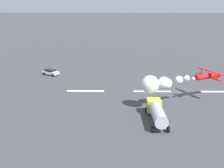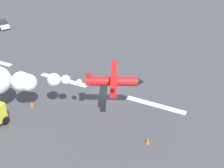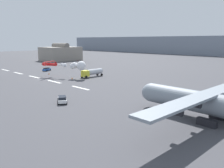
% 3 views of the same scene
% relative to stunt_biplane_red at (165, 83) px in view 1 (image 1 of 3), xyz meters
% --- Properties ---
extents(ground_plane, '(440.00, 440.00, 0.00)m').
position_rel_stunt_biplane_red_xyz_m(ground_plane, '(-5.96, -8.84, -4.69)').
color(ground_plane, '#424247').
rests_on(ground_plane, ground).
extents(runway_stripe_2, '(8.00, 0.90, 0.01)m').
position_rel_stunt_biplane_red_xyz_m(runway_stripe_2, '(-13.11, -8.84, -4.68)').
color(runway_stripe_2, white).
rests_on(runway_stripe_2, ground).
extents(runway_stripe_3, '(8.00, 0.90, 0.01)m').
position_rel_stunt_biplane_red_xyz_m(runway_stripe_3, '(1.19, -8.84, -4.68)').
color(runway_stripe_3, white).
rests_on(runway_stripe_3, ground).
extents(runway_stripe_4, '(8.00, 0.90, 0.01)m').
position_rel_stunt_biplane_red_xyz_m(runway_stripe_4, '(15.48, -8.84, -4.68)').
color(runway_stripe_4, white).
rests_on(runway_stripe_4, ground).
extents(stunt_biplane_red, '(17.03, 10.55, 3.26)m').
position_rel_stunt_biplane_red_xyz_m(stunt_biplane_red, '(0.00, 0.00, 0.00)').
color(stunt_biplane_red, red).
extents(fuel_tanker_truck, '(3.03, 9.25, 2.90)m').
position_rel_stunt_biplane_red_xyz_m(fuel_tanker_truck, '(2.17, 6.83, -2.94)').
color(fuel_tanker_truck, yellow).
rests_on(fuel_tanker_truck, ground).
extents(followme_car_yellow, '(4.50, 3.71, 1.52)m').
position_rel_stunt_biplane_red_xyz_m(followme_car_yellow, '(25.59, -21.51, -3.88)').
color(followme_car_yellow, white).
rests_on(followme_car_yellow, ground).
extents(traffic_cone_far, '(0.44, 0.44, 0.75)m').
position_rel_stunt_biplane_red_xyz_m(traffic_cone_far, '(0.83, -1.39, -4.31)').
color(traffic_cone_far, orange).
rests_on(traffic_cone_far, ground).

